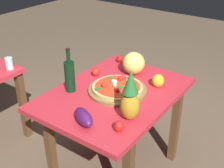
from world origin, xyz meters
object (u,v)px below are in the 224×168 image
display_table (114,103)px  pizza (118,87)px  eggplant (84,117)px  pineapple_left (130,98)px  tomato_at_corner (96,72)px  tomato_beside_pepper (119,126)px  melon (134,63)px  bell_pepper (158,81)px  wine_bottle (70,76)px  drinking_glass_water (9,63)px  pizza_board (117,90)px  tomato_by_bottle (120,59)px

display_table → pizza: (0.02, -0.02, 0.14)m
pizza → eggplant: eggplant is taller
pineapple_left → tomato_at_corner: (0.36, 0.56, -0.12)m
pizza → tomato_at_corner: pizza is taller
eggplant → tomato_beside_pepper: size_ratio=3.01×
pineapple_left → melon: bearing=29.7°
display_table → bell_pepper: size_ratio=10.91×
wine_bottle → drinking_glass_water: size_ratio=3.25×
display_table → eggplant: (-0.44, -0.07, 0.14)m
display_table → pizza: size_ratio=2.97×
pizza_board → tomato_at_corner: tomato_at_corner is taller
melon → tomato_at_corner: (-0.22, 0.23, -0.06)m
pineapple_left → eggplant: (-0.21, 0.21, -0.11)m
eggplant → tomato_by_bottle: size_ratio=3.26×
pizza_board → tomato_beside_pepper: 0.48m
pineapple_left → tomato_at_corner: bearing=57.3°
wine_bottle → melon: size_ratio=1.80×
display_table → tomato_beside_pepper: bearing=-141.8°
melon → display_table: bearing=-171.6°
melon → tomato_by_bottle: melon is taller
tomato_beside_pepper → pineapple_left: bearing=6.4°
display_table → tomato_at_corner: 0.34m
tomato_by_bottle → tomato_at_corner: bearing=178.8°
display_table → melon: melon is taller
pizza_board → bell_pepper: (0.25, -0.21, 0.03)m
pizza → eggplant: size_ratio=1.91×
pizza → melon: bearing=11.7°
wine_bottle → tomato_by_bottle: 0.66m
drinking_glass_water → pizza_board: bearing=-77.9°
wine_bottle → bell_pepper: size_ratio=3.26×
eggplant → bell_pepper: bearing=-12.2°
pizza_board → wine_bottle: (-0.19, 0.30, 0.11)m
pizza_board → melon: melon is taller
wine_bottle → bell_pepper: bearing=-48.7°
bell_pepper → tomato_by_bottle: size_ratio=1.70×
wine_bottle → eggplant: size_ratio=1.70×
bell_pepper → tomato_at_corner: size_ratio=1.57×
melon → drinking_glass_water: (-0.55, 0.93, -0.04)m
bell_pepper → tomato_at_corner: bell_pepper is taller
pizza_board → eggplant: eggplant is taller
wine_bottle → pineapple_left: 0.56m
pineapple_left → bell_pepper: pineapple_left is taller
bell_pepper → tomato_by_bottle: bearing=67.0°
bell_pepper → eggplant: size_ratio=0.52×
melon → tomato_at_corner: size_ratio=2.84×
eggplant → tomato_beside_pepper: bearing=-73.7°
pineapple_left → tomato_by_bottle: size_ratio=5.65×
tomato_at_corner → eggplant: bearing=-148.2°
display_table → drinking_glass_water: size_ratio=10.86×
pineapple_left → tomato_by_bottle: (0.71, 0.55, -0.12)m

